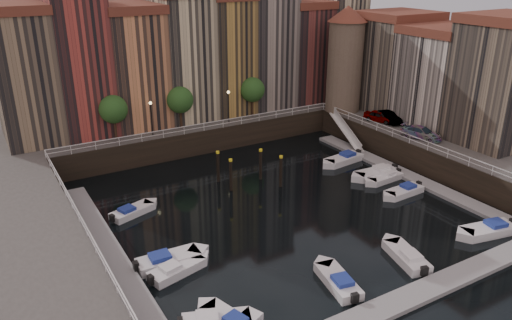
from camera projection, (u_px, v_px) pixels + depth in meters
ground at (275, 205)px, 48.36m from camera, size 200.00×200.00×0.00m
quay_far at (174, 121)px, 68.61m from camera, size 80.00×20.00×3.00m
quay_right at (482, 146)px, 59.37m from camera, size 20.00×36.00×3.00m
dock_left at (111, 255)px, 39.87m from camera, size 2.00×28.00×0.35m
dock_right at (403, 174)px, 55.11m from camera, size 2.00×28.00×0.35m
dock_near at (406, 299)px, 34.68m from camera, size 30.00×2.00×0.35m
mountains at (62, 17)px, 134.28m from camera, size 145.00×100.00×18.00m
far_terrace at (201, 53)px, 64.66m from camera, size 48.70×10.30×17.50m
right_terrace at (444, 72)px, 60.31m from camera, size 9.30×24.30×14.00m
corner_tower at (345, 58)px, 65.58m from camera, size 5.20×5.20×13.80m
promenade_trees at (185, 99)px, 59.85m from camera, size 21.20×3.20×5.20m
street_lamps at (191, 106)px, 59.46m from camera, size 10.36×0.36×4.18m
railings at (250, 153)px, 50.86m from camera, size 36.08×34.04×0.52m
gangway at (346, 130)px, 63.69m from camera, size 2.78×8.32×3.73m
mooring_pilings at (248, 170)px, 52.30m from camera, size 5.40×4.82×3.78m
boat_left_1 at (176, 270)px, 37.63m from camera, size 4.86×2.76×1.09m
boat_left_2 at (167, 260)px, 38.74m from camera, size 5.25×2.07×1.20m
boat_left_3 at (131, 212)px, 46.40m from camera, size 4.54×2.90×1.02m
boat_right_0 at (490, 230)px, 43.15m from camera, size 5.38×2.85×1.21m
boat_right_1 at (405, 191)px, 50.54m from camera, size 4.59×1.88×1.04m
boat_right_2 at (385, 177)px, 53.70m from camera, size 4.53×1.93×1.03m
boat_right_3 at (377, 173)px, 54.69m from camera, size 5.30×2.20×1.20m
boat_right_4 at (344, 159)px, 58.56m from camera, size 5.30×2.47×1.19m
boat_near_1 at (339, 282)px, 36.19m from camera, size 2.58×4.96×1.11m
boat_near_2 at (407, 257)px, 39.21m from camera, size 2.84×5.02×1.12m
car_a at (380, 117)px, 62.94m from camera, size 2.85×4.35×1.38m
car_b at (388, 118)px, 62.70m from camera, size 1.95×4.38×1.40m
car_c at (421, 133)px, 57.02m from camera, size 3.22×5.11×1.38m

